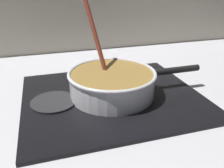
{
  "coord_description": "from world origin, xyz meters",
  "views": [
    {
      "loc": [
        -0.14,
        -0.43,
        0.36
      ],
      "look_at": [
        0.05,
        0.22,
        0.05
      ],
      "focal_mm": 37.89,
      "sensor_mm": 36.0,
      "label": 1
    }
  ],
  "objects": [
    {
      "name": "ground",
      "position": [
        0.0,
        0.0,
        -0.02
      ],
      "size": [
        2.4,
        1.6,
        0.04
      ],
      "primitive_type": "cube",
      "color": "#B7B7BC"
    },
    {
      "name": "hob_plate",
      "position": [
        0.05,
        0.22,
        0.01
      ],
      "size": [
        0.56,
        0.48,
        0.01
      ],
      "primitive_type": "cube",
      "color": "black",
      "rests_on": "ground"
    },
    {
      "name": "burner_ring",
      "position": [
        0.05,
        0.22,
        0.02
      ],
      "size": [
        0.17,
        0.17,
        0.01
      ],
      "primitive_type": "torus",
      "color": "#592D0C",
      "rests_on": "hob_plate"
    },
    {
      "name": "spare_burner",
      "position": [
        -0.13,
        0.22,
        0.01
      ],
      "size": [
        0.14,
        0.14,
        0.01
      ],
      "primitive_type": "cylinder",
      "color": "#262628",
      "rests_on": "hob_plate"
    },
    {
      "name": "cooking_pan",
      "position": [
        0.05,
        0.22,
        0.06
      ],
      "size": [
        0.45,
        0.29,
        0.34
      ],
      "color": "silver",
      "rests_on": "hob_plate"
    }
  ]
}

